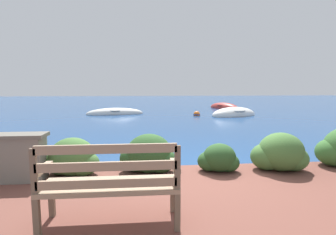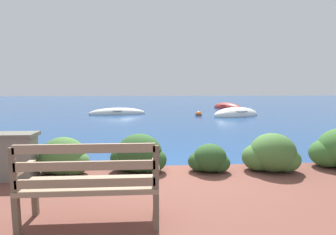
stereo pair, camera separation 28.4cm
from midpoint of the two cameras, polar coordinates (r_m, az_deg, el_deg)
The scene contains 10 objects.
ground_plane at distance 5.10m, azimuth 1.98°, elevation -12.72°, with size 80.00×80.00×0.00m.
park_bench at distance 2.93m, azimuth -15.32°, elevation -13.43°, with size 1.47×0.48×0.93m.
hedge_clump_left at distance 4.77m, azimuth -21.85°, elevation -8.37°, with size 0.93×0.67×0.63m.
hedge_clump_centre at distance 4.61m, azimuth -6.10°, elevation -8.23°, with size 0.98×0.71×0.67m.
hedge_clump_right at distance 4.70m, azimuth 9.26°, elevation -8.97°, with size 0.73×0.52×0.49m.
hedge_clump_far_right at distance 5.03m, azimuth 21.68°, elevation -7.40°, with size 0.99×0.71×0.67m.
rowboat_nearest at distance 15.44m, azimuth 13.62°, elevation 0.63°, with size 3.15×2.22×0.89m.
rowboat_mid at distance 16.13m, azimuth -11.96°, elevation 0.87°, with size 3.48×1.42×0.69m.
rowboat_far at distance 20.19m, azimuth 11.72°, elevation 2.09°, with size 2.15×3.04×0.79m.
mooring_buoy at distance 15.23m, azimuth 5.74°, elevation 0.67°, with size 0.42×0.42×0.38m.
Camera 1 is at (-0.74, -4.75, 1.71)m, focal length 28.00 mm.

